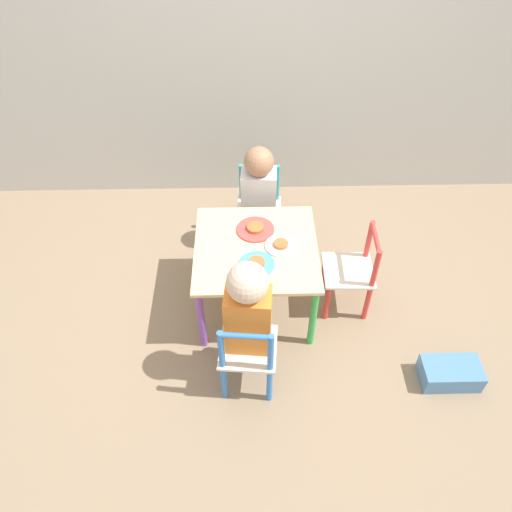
{
  "coord_description": "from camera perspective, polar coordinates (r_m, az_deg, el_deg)",
  "views": [
    {
      "loc": [
        -0.04,
        -1.79,
        2.19
      ],
      "look_at": [
        0.0,
        0.0,
        0.37
      ],
      "focal_mm": 35.0,
      "sensor_mm": 36.0,
      "label": 1
    }
  ],
  "objects": [
    {
      "name": "child_front",
      "position": [
        2.18,
        -0.87,
        -6.53
      ],
      "size": [
        0.21,
        0.23,
        0.78
      ],
      "rotation": [
        0.0,
        0.0,
        -3.24
      ],
      "color": "#4C608E",
      "rests_on": "ground_plane"
    },
    {
      "name": "chair_blue",
      "position": [
        2.33,
        -0.93,
        -11.05
      ],
      "size": [
        0.28,
        0.28,
        0.51
      ],
      "rotation": [
        0.0,
        0.0,
        -3.24
      ],
      "color": "silver",
      "rests_on": "ground_plane"
    },
    {
      "name": "chair_red",
      "position": [
        2.69,
        10.95,
        -1.83
      ],
      "size": [
        0.27,
        0.27,
        0.51
      ],
      "rotation": [
        0.0,
        0.0,
        -1.6
      ],
      "color": "silver",
      "rests_on": "ground_plane"
    },
    {
      "name": "plate_front",
      "position": [
        2.41,
        0.07,
        -0.89
      ],
      "size": [
        0.18,
        0.18,
        0.03
      ],
      "color": "#4C9EE0",
      "rests_on": "kids_table"
    },
    {
      "name": "storage_bin",
      "position": [
        2.67,
        21.31,
        -12.36
      ],
      "size": [
        0.28,
        0.16,
        0.11
      ],
      "color": "#4C7FB7",
      "rests_on": "ground_plane"
    },
    {
      "name": "child_back",
      "position": [
        2.85,
        0.31,
        7.27
      ],
      "size": [
        0.21,
        0.22,
        0.71
      ],
      "rotation": [
        0.0,
        0.0,
        -0.06
      ],
      "color": "#7A6B5B",
      "rests_on": "ground_plane"
    },
    {
      "name": "plate_back",
      "position": [
        2.59,
        -0.06,
        3.12
      ],
      "size": [
        0.2,
        0.2,
        0.03
      ],
      "color": "#E54C47",
      "rests_on": "kids_table"
    },
    {
      "name": "chair_teal",
      "position": [
        3.01,
        0.33,
        5.34
      ],
      "size": [
        0.27,
        0.27,
        0.51
      ],
      "rotation": [
        0.0,
        0.0,
        -0.06
      ],
      "color": "silver",
      "rests_on": "ground_plane"
    },
    {
      "name": "ground_plane",
      "position": [
        2.83,
        0.0,
        -5.24
      ],
      "size": [
        6.0,
        6.0,
        0.0
      ],
      "primitive_type": "plane",
      "color": "#8C755B"
    },
    {
      "name": "kids_table",
      "position": [
        2.55,
        0.0,
        0.12
      ],
      "size": [
        0.62,
        0.62,
        0.43
      ],
      "color": "beige",
      "rests_on": "ground_plane"
    },
    {
      "name": "plate_right",
      "position": [
        2.51,
        2.86,
        1.23
      ],
      "size": [
        0.16,
        0.16,
        0.03
      ],
      "color": "white",
      "rests_on": "kids_table"
    }
  ]
}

